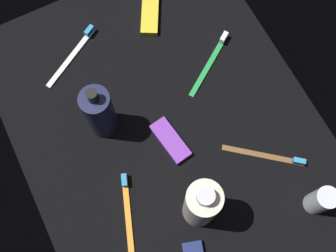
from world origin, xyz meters
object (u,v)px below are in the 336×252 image
toothbrush_orange (127,211)px  deodorant_stick (321,201)px  lotion_bottle (100,113)px  bodywash_bottle (201,205)px  snack_bar_yellow (150,15)px  toothbrush_white (74,53)px  toothbrush_green (211,60)px  toothbrush_brown (269,156)px  snack_bar_purple (170,141)px

toothbrush_orange → deodorant_stick: bearing=65.5°
lotion_bottle → bodywash_bottle: bearing=20.3°
bodywash_bottle → deodorant_stick: 24.63cm
toothbrush_orange → snack_bar_yellow: (-39.71, 24.66, 0.14)cm
lotion_bottle → toothbrush_white: size_ratio=1.14×
lotion_bottle → toothbrush_white: (-19.29, 0.83, -7.37)cm
bodywash_bottle → toothbrush_orange: size_ratio=1.13×
lotion_bottle → snack_bar_yellow: size_ratio=1.76×
bodywash_bottle → deodorant_stick: (9.67, 22.21, -4.46)cm
toothbrush_green → snack_bar_yellow: bearing=-156.5°
bodywash_bottle → toothbrush_green: bodywash_bottle is taller
snack_bar_yellow → toothbrush_green: bearing=52.1°
toothbrush_orange → toothbrush_brown: (3.14, 32.14, 0.00)cm
toothbrush_orange → snack_bar_purple: size_ratio=1.67×
toothbrush_white → toothbrush_brown: (41.95, 27.70, 0.00)cm
toothbrush_green → snack_bar_purple: toothbrush_green is taller
toothbrush_brown → snack_bar_yellow: size_ratio=1.42×
lotion_bottle → snack_bar_yellow: bearing=133.8°
toothbrush_orange → toothbrush_brown: 32.29cm
deodorant_stick → snack_bar_purple: bearing=-141.3°
toothbrush_orange → lotion_bottle: bearing=169.5°
toothbrush_white → snack_bar_yellow: toothbrush_white is taller
snack_bar_yellow → snack_bar_purple: bearing=10.5°
toothbrush_orange → snack_bar_purple: 17.61cm
toothbrush_white → toothbrush_brown: 50.27cm
toothbrush_brown → snack_bar_purple: 21.45cm
lotion_bottle → toothbrush_orange: (19.52, -3.60, -7.37)cm
snack_bar_yellow → toothbrush_orange: bearing=-3.3°
bodywash_bottle → toothbrush_brown: bodywash_bottle is taller
toothbrush_green → toothbrush_brown: 25.71cm
toothbrush_white → toothbrush_brown: bearing=33.4°
toothbrush_brown → toothbrush_orange: bearing=-95.6°
deodorant_stick → snack_bar_purple: 33.14cm
lotion_bottle → deodorant_stick: size_ratio=2.03×
toothbrush_orange → toothbrush_white: (-38.81, 4.44, 0.00)cm
toothbrush_orange → toothbrush_white: size_ratio=1.08×
bodywash_bottle → toothbrush_orange: bodywash_bottle is taller
bodywash_bottle → toothbrush_white: (-45.30, -8.77, -8.37)cm
lotion_bottle → snack_bar_yellow: 30.05cm
lotion_bottle → snack_bar_purple: bearing=48.3°
snack_bar_purple → snack_bar_yellow: 31.75cm
deodorant_stick → toothbrush_white: bearing=-150.6°
lotion_bottle → deodorant_stick: bearing=41.7°
deodorant_stick → snack_bar_purple: deodorant_stick is taller
toothbrush_green → snack_bar_purple: (13.05, -17.30, 0.14)cm
toothbrush_green → snack_bar_yellow: 18.70cm
lotion_bottle → toothbrush_brown: bearing=51.5°
toothbrush_orange → snack_bar_purple: (-9.52, 14.82, 0.14)cm
bodywash_bottle → toothbrush_white: bearing=-169.0°
deodorant_stick → toothbrush_green: deodorant_stick is taller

